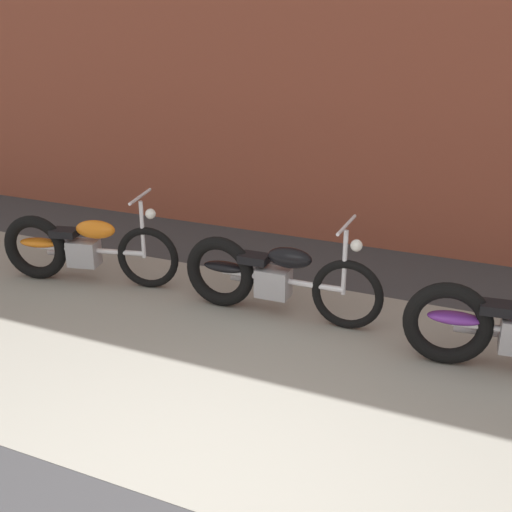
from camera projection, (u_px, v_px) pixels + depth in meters
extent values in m
plane|color=#38383A|center=(174.00, 505.00, 3.80)|extent=(80.00, 80.00, 0.00)
cube|color=gray|center=(283.00, 367.00, 5.29)|extent=(36.00, 3.50, 0.01)
torus|color=black|center=(148.00, 258.00, 6.75)|extent=(0.68, 0.23, 0.68)
torus|color=black|center=(35.00, 247.00, 6.97)|extent=(0.74, 0.29, 0.73)
cylinder|color=silver|center=(90.00, 250.00, 6.85)|extent=(1.22, 0.33, 0.06)
cube|color=#99999E|center=(84.00, 253.00, 6.88)|extent=(0.36, 0.29, 0.28)
ellipsoid|color=orange|center=(95.00, 229.00, 6.75)|extent=(0.47, 0.28, 0.20)
ellipsoid|color=orange|center=(39.00, 243.00, 6.94)|extent=(0.47, 0.27, 0.10)
cube|color=black|center=(65.00, 233.00, 6.84)|extent=(0.32, 0.26, 0.08)
cylinder|color=silver|center=(142.00, 230.00, 6.64)|extent=(0.05, 0.05, 0.62)
cylinder|color=silver|center=(140.00, 196.00, 6.52)|extent=(0.16, 0.57, 0.03)
sphere|color=white|center=(150.00, 214.00, 6.56)|extent=(0.11, 0.11, 0.11)
cylinder|color=silver|center=(71.00, 254.00, 7.09)|extent=(0.55, 0.18, 0.06)
torus|color=black|center=(347.00, 295.00, 5.85)|extent=(0.68, 0.10, 0.68)
torus|color=black|center=(220.00, 272.00, 6.31)|extent=(0.73, 0.15, 0.73)
cylinder|color=silver|center=(281.00, 280.00, 6.07)|extent=(1.24, 0.09, 0.06)
cube|color=#99999E|center=(273.00, 283.00, 6.11)|extent=(0.33, 0.23, 0.28)
ellipsoid|color=black|center=(290.00, 258.00, 5.95)|extent=(0.44, 0.20, 0.20)
ellipsoid|color=black|center=(224.00, 267.00, 6.27)|extent=(0.44, 0.19, 0.10)
cube|color=black|center=(254.00, 258.00, 6.10)|extent=(0.28, 0.21, 0.08)
cylinder|color=silver|center=(345.00, 263.00, 5.75)|extent=(0.05, 0.05, 0.62)
cylinder|color=silver|center=(347.00, 225.00, 5.62)|extent=(0.05, 0.58, 0.03)
sphere|color=white|center=(356.00, 245.00, 5.65)|extent=(0.11, 0.11, 0.11)
cylinder|color=silver|center=(256.00, 281.00, 6.35)|extent=(0.55, 0.07, 0.06)
torus|color=black|center=(447.00, 324.00, 5.24)|extent=(0.74, 0.21, 0.73)
ellipsoid|color=#6B2D93|center=(454.00, 318.00, 5.20)|extent=(0.46, 0.23, 0.10)
cube|color=black|center=(498.00, 308.00, 5.06)|extent=(0.30, 0.23, 0.08)
cylinder|color=silver|center=(487.00, 333.00, 5.31)|extent=(0.55, 0.12, 0.06)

